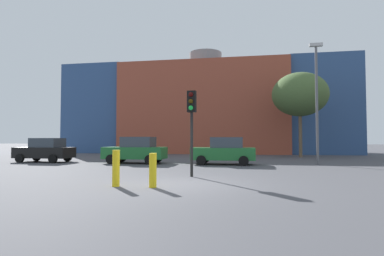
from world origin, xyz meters
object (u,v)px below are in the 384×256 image
(bollard_yellow_1, at_px, (116,168))
(parked_car_0, at_px, (45,150))
(parked_car_2, at_px, (224,151))
(bare_tree_1, at_px, (300,95))
(bollard_yellow_0, at_px, (153,170))
(street_lamp, at_px, (317,95))
(parked_car_1, at_px, (136,150))
(traffic_light_island, at_px, (192,113))

(bollard_yellow_1, bearing_deg, parked_car_0, 134.86)
(bollard_yellow_1, bearing_deg, parked_car_2, 72.42)
(bare_tree_1, xyz_separation_m, bollard_yellow_1, (-9.14, -18.22, -4.94))
(bollard_yellow_0, xyz_separation_m, street_lamp, (7.48, 10.47, 3.80))
(bollard_yellow_0, bearing_deg, parked_car_1, 113.25)
(parked_car_1, distance_m, bollard_yellow_0, 10.25)
(parked_car_1, xyz_separation_m, bollard_yellow_0, (4.04, -9.41, -0.31))
(parked_car_1, bearing_deg, parked_car_2, 180.00)
(parked_car_2, height_order, bollard_yellow_1, parked_car_2)
(parked_car_0, xyz_separation_m, bollard_yellow_1, (9.35, -9.39, -0.22))
(parked_car_1, bearing_deg, bollard_yellow_1, 106.47)
(parked_car_1, xyz_separation_m, parked_car_2, (5.75, -0.00, -0.02))
(bare_tree_1, bearing_deg, bollard_yellow_0, -113.36)
(bare_tree_1, xyz_separation_m, street_lamp, (-0.40, -7.77, -1.19))
(parked_car_1, relative_size, parked_car_2, 1.02)
(parked_car_2, xyz_separation_m, bare_tree_1, (6.17, 8.82, 4.70))
(parked_car_0, bearing_deg, bollard_yellow_0, 138.44)
(bollard_yellow_0, bearing_deg, street_lamp, 54.46)
(traffic_light_island, bearing_deg, bollard_yellow_1, -29.16)
(street_lamp, bearing_deg, bollard_yellow_1, -129.92)
(parked_car_1, height_order, bollard_yellow_0, parked_car_1)
(bollard_yellow_1, bearing_deg, street_lamp, 50.08)
(parked_car_0, height_order, bare_tree_1, bare_tree_1)
(traffic_light_island, height_order, bare_tree_1, bare_tree_1)
(street_lamp, bearing_deg, parked_car_2, -169.62)
(parked_car_0, height_order, street_lamp, street_lamp)
(bare_tree_1, height_order, bollard_yellow_1, bare_tree_1)
(bollard_yellow_0, height_order, bollard_yellow_1, bollard_yellow_1)
(parked_car_2, distance_m, bollard_yellow_0, 9.57)
(parked_car_2, distance_m, traffic_light_island, 6.74)
(parked_car_0, bearing_deg, traffic_light_island, 150.55)
(traffic_light_island, bearing_deg, bollard_yellow_0, -9.12)
(parked_car_1, height_order, traffic_light_island, traffic_light_island)
(parked_car_0, bearing_deg, bollard_yellow_1, 134.86)
(parked_car_2, height_order, traffic_light_island, traffic_light_island)
(bare_tree_1, height_order, street_lamp, street_lamp)
(parked_car_1, height_order, bollard_yellow_1, parked_car_1)
(parked_car_1, height_order, parked_car_2, parked_car_1)
(street_lamp, bearing_deg, traffic_light_island, -131.98)
(parked_car_2, relative_size, bollard_yellow_1, 3.27)
(parked_car_1, height_order, bare_tree_1, bare_tree_1)
(traffic_light_island, bearing_deg, parked_car_0, -114.46)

